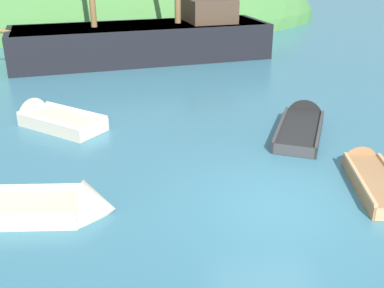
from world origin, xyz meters
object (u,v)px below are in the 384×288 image
at_px(rowboat_outer_left, 50,120).
at_px(rowboat_outer_right, 370,177).
at_px(rowboat_far, 51,210).
at_px(rowboat_portside, 301,126).
at_px(sailing_ship, 145,46).

bearing_deg(rowboat_outer_left, rowboat_outer_right, -171.06).
height_order(rowboat_outer_right, rowboat_far, rowboat_far).
height_order(rowboat_portside, rowboat_far, rowboat_far).
bearing_deg(rowboat_far, rowboat_portside, 35.48).
distance_m(sailing_ship, rowboat_outer_right, 14.23).
xyz_separation_m(rowboat_outer_left, rowboat_outer_right, (8.08, -4.70, -0.04)).
height_order(rowboat_outer_left, rowboat_far, rowboat_outer_left).
bearing_deg(rowboat_outer_left, rowboat_portside, -150.40).
bearing_deg(sailing_ship, rowboat_outer_right, 99.78).
bearing_deg(rowboat_far, rowboat_outer_right, 9.49).
relative_size(sailing_ship, rowboat_outer_right, 4.49).
distance_m(rowboat_outer_left, rowboat_portside, 7.73).
height_order(sailing_ship, rowboat_outer_left, sailing_ship).
relative_size(sailing_ship, rowboat_portside, 3.93).
xyz_separation_m(rowboat_portside, rowboat_outer_right, (0.46, -3.42, -0.00)).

